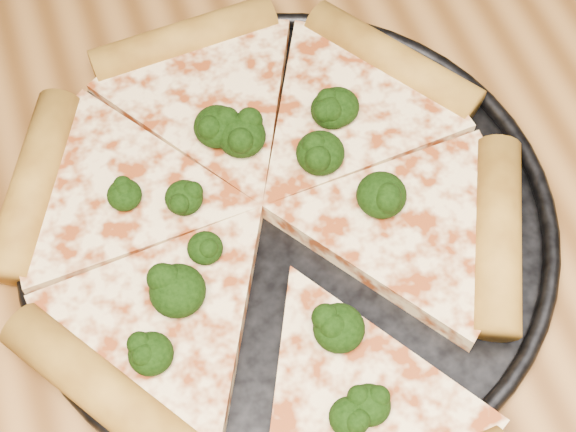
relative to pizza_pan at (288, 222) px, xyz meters
name	(u,v)px	position (x,y,z in m)	size (l,w,h in m)	color
pizza_pan	(288,222)	(0.00, 0.00, 0.00)	(0.34, 0.34, 0.02)	black
pizza	(267,218)	(-0.01, 0.00, 0.01)	(0.34, 0.37, 0.03)	#FFDB9C
broccoli_florets	(271,208)	(-0.01, 0.00, 0.02)	(0.19, 0.23, 0.02)	black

